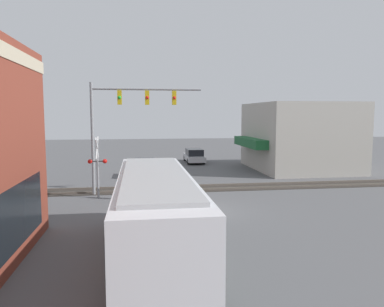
% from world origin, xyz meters
% --- Properties ---
extents(ground_plane, '(120.00, 120.00, 0.00)m').
position_xyz_m(ground_plane, '(0.00, 0.00, 0.00)').
color(ground_plane, '#565659').
extents(shop_building, '(10.07, 9.55, 6.23)m').
position_xyz_m(shop_building, '(13.89, -11.64, 3.11)').
color(shop_building, '#B2ADA3').
rests_on(shop_building, ground).
extents(city_bus, '(10.73, 2.59, 3.14)m').
position_xyz_m(city_bus, '(-6.59, 2.80, 1.73)').
color(city_bus, silver).
rests_on(city_bus, ground).
extents(traffic_signal_gantry, '(0.42, 7.09, 7.20)m').
position_xyz_m(traffic_signal_gantry, '(4.92, 4.16, 5.31)').
color(traffic_signal_gantry, gray).
rests_on(traffic_signal_gantry, ground).
extents(crossing_signal, '(1.41, 1.18, 3.81)m').
position_xyz_m(crossing_signal, '(3.95, 5.86, 2.30)').
color(crossing_signal, gray).
rests_on(crossing_signal, ground).
extents(rail_track_near, '(2.60, 60.00, 0.15)m').
position_xyz_m(rail_track_near, '(6.00, 0.00, 0.03)').
color(rail_track_near, '#332D28').
rests_on(rail_track_near, ground).
extents(parked_car_red, '(4.71, 1.82, 1.48)m').
position_xyz_m(parked_car_red, '(11.63, 2.80, 0.69)').
color(parked_car_red, '#B21E19').
rests_on(parked_car_red, ground).
extents(parked_car_silver, '(4.89, 1.82, 1.51)m').
position_xyz_m(parked_car_silver, '(19.99, -2.60, 0.70)').
color(parked_car_silver, '#B7B7BC').
rests_on(parked_car_silver, ground).
extents(pedestrian_at_crossing, '(0.34, 0.34, 1.82)m').
position_xyz_m(pedestrian_at_crossing, '(3.25, 4.25, 0.93)').
color(pedestrian_at_crossing, black).
rests_on(pedestrian_at_crossing, ground).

